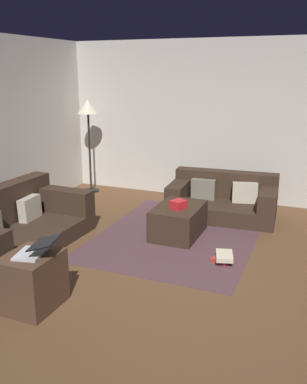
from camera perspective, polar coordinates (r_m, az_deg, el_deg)
The scene contains 12 objects.
ground_plane at distance 4.46m, azimuth 4.20°, elevation -12.19°, with size 6.40×6.40×0.00m, color brown.
corner_partition at distance 7.04m, azimuth 12.53°, elevation 9.08°, with size 0.12×6.40×2.60m, color beige.
couch_left at distance 5.52m, azimuth -18.13°, elevation -4.24°, with size 1.87×1.01×0.72m.
couch_right at distance 6.40m, azimuth 9.34°, elevation -1.00°, with size 0.95×1.60×0.64m.
ottoman at distance 5.61m, azimuth 3.37°, elevation -3.88°, with size 0.83×0.56×0.40m, color #332319.
gift_box at distance 5.43m, azimuth 3.36°, elevation -1.68°, with size 0.18×0.16×0.11m, color red.
tv_remote at distance 5.59m, azimuth 3.01°, elevation -1.64°, with size 0.05×0.16×0.02m, color black.
side_table at distance 4.11m, azimuth -15.93°, elevation -11.41°, with size 0.52×0.44×0.52m, color #4C3323.
laptop at distance 3.95m, azimuth -15.57°, elevation -7.46°, with size 0.37×0.42×0.16m.
book_stack at distance 4.96m, azimuth 9.39°, elevation -8.64°, with size 0.32×0.27×0.11m.
corner_lamp at distance 7.52m, azimuth -8.78°, elevation 10.36°, with size 0.36×0.36×1.63m.
area_rug at distance 5.68m, azimuth 3.33°, elevation -5.76°, with size 2.60×2.00×0.01m, color #4D3236.
Camera 1 is at (-3.75, -1.19, 2.11)m, focal length 39.72 mm.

